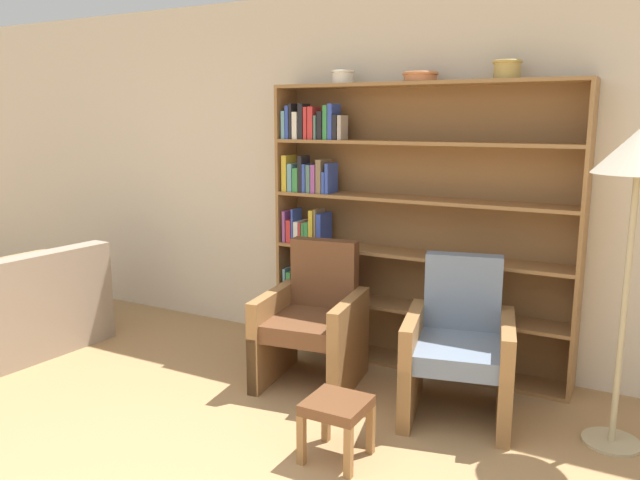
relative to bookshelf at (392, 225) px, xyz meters
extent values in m
cube|color=beige|center=(0.10, 0.17, 0.34)|extent=(12.00, 0.06, 2.75)
cube|color=olive|center=(-0.89, -0.02, -0.01)|extent=(0.02, 0.30, 2.06)
cube|color=olive|center=(1.31, -0.02, -0.01)|extent=(0.02, 0.30, 2.06)
cube|color=olive|center=(0.21, -0.02, 1.01)|extent=(2.18, 0.30, 0.03)
cube|color=olive|center=(0.21, -0.02, -1.03)|extent=(2.18, 0.30, 0.03)
cube|color=brown|center=(0.21, 0.12, -0.01)|extent=(2.18, 0.01, 2.06)
cube|color=#994C99|center=(-0.84, -0.08, -0.92)|extent=(0.04, 0.14, 0.18)
cube|color=black|center=(-0.81, -0.08, -0.92)|extent=(0.02, 0.13, 0.18)
cube|color=gold|center=(-0.79, -0.08, -0.88)|extent=(0.02, 0.13, 0.26)
cube|color=#7F6B4C|center=(-0.75, -0.06, -0.91)|extent=(0.03, 0.18, 0.21)
cube|color=#669EB2|center=(-0.72, -0.09, -0.90)|extent=(0.02, 0.12, 0.23)
cube|color=#4C756B|center=(-0.70, -0.07, -0.90)|extent=(0.02, 0.16, 0.23)
cube|color=gold|center=(-0.67, -0.06, -0.88)|extent=(0.04, 0.18, 0.27)
cube|color=#388C47|center=(-0.62, -0.08, -0.90)|extent=(0.04, 0.13, 0.23)
cube|color=olive|center=(0.21, -0.02, -0.60)|extent=(2.18, 0.30, 0.03)
cube|color=#669EB2|center=(-0.85, -0.05, -0.49)|extent=(0.02, 0.20, 0.18)
cube|color=#388C47|center=(-0.81, -0.07, -0.50)|extent=(0.04, 0.16, 0.16)
cube|color=black|center=(-0.77, -0.08, -0.50)|extent=(0.02, 0.14, 0.17)
cube|color=#334CB2|center=(-0.74, -0.07, -0.47)|extent=(0.04, 0.16, 0.22)
cube|color=#669EB2|center=(-0.70, -0.09, -0.49)|extent=(0.02, 0.12, 0.18)
cube|color=#7F6B4C|center=(-0.68, -0.08, -0.46)|extent=(0.02, 0.13, 0.26)
cube|color=#B2A899|center=(-0.64, -0.06, -0.48)|extent=(0.04, 0.19, 0.21)
cube|color=#4C756B|center=(-0.60, -0.05, -0.47)|extent=(0.03, 0.20, 0.23)
cube|color=#334CB2|center=(-0.56, -0.05, -0.45)|extent=(0.03, 0.20, 0.27)
cube|color=#B2A899|center=(-0.51, -0.07, -0.46)|extent=(0.04, 0.17, 0.26)
cube|color=#388C47|center=(-0.46, -0.05, -0.46)|extent=(0.04, 0.19, 0.26)
cube|color=red|center=(-0.41, -0.06, -0.46)|extent=(0.03, 0.19, 0.26)
cube|color=olive|center=(0.21, -0.02, -0.20)|extent=(2.18, 0.30, 0.02)
cube|color=#994C99|center=(-0.85, -0.08, -0.06)|extent=(0.02, 0.14, 0.25)
cube|color=red|center=(-0.81, -0.08, -0.09)|extent=(0.04, 0.15, 0.18)
cube|color=#334CB2|center=(-0.77, -0.08, -0.05)|extent=(0.02, 0.14, 0.27)
cube|color=white|center=(-0.74, -0.06, -0.10)|extent=(0.04, 0.17, 0.17)
cube|color=red|center=(-0.71, -0.09, -0.10)|extent=(0.02, 0.12, 0.16)
cube|color=#388C47|center=(-0.68, -0.08, -0.10)|extent=(0.02, 0.14, 0.17)
cube|color=#388C47|center=(-0.65, -0.06, -0.10)|extent=(0.04, 0.18, 0.17)
cube|color=gold|center=(-0.61, -0.08, -0.05)|extent=(0.04, 0.13, 0.27)
cube|color=#7F6B4C|center=(-0.57, -0.07, -0.05)|extent=(0.02, 0.16, 0.27)
cube|color=#334CB2|center=(-0.54, -0.05, -0.06)|extent=(0.04, 0.19, 0.25)
cube|color=olive|center=(0.21, -0.02, 0.21)|extent=(2.18, 0.30, 0.02)
cube|color=gold|center=(-0.84, -0.07, 0.36)|extent=(0.04, 0.16, 0.28)
cube|color=#669EB2|center=(-0.79, -0.05, 0.33)|extent=(0.04, 0.19, 0.22)
cube|color=#388C47|center=(-0.74, -0.07, 0.31)|extent=(0.04, 0.15, 0.18)
cube|color=black|center=(-0.70, -0.08, 0.36)|extent=(0.03, 0.13, 0.28)
cube|color=#334CB2|center=(-0.67, -0.08, 0.33)|extent=(0.03, 0.14, 0.22)
cube|color=#4C756B|center=(-0.63, -0.08, 0.32)|extent=(0.03, 0.14, 0.21)
cube|color=#994C99|center=(-0.59, -0.06, 0.33)|extent=(0.04, 0.18, 0.21)
cube|color=#7F6B4C|center=(-0.54, -0.06, 0.35)|extent=(0.04, 0.19, 0.25)
cube|color=#334CB2|center=(-0.50, -0.07, 0.30)|extent=(0.02, 0.15, 0.16)
cube|color=#334CB2|center=(-0.47, -0.06, 0.33)|extent=(0.03, 0.17, 0.23)
cube|color=olive|center=(0.21, -0.02, 0.61)|extent=(2.18, 0.30, 0.02)
cube|color=#669EB2|center=(-0.85, -0.07, 0.73)|extent=(0.03, 0.16, 0.21)
cube|color=#334CB2|center=(-0.81, -0.07, 0.75)|extent=(0.03, 0.16, 0.25)
cube|color=black|center=(-0.78, -0.09, 0.75)|extent=(0.02, 0.13, 0.26)
cube|color=white|center=(-0.74, -0.07, 0.72)|extent=(0.04, 0.16, 0.20)
cube|color=black|center=(-0.69, -0.09, 0.75)|extent=(0.04, 0.13, 0.26)
cube|color=red|center=(-0.65, -0.06, 0.74)|extent=(0.03, 0.18, 0.24)
cube|color=red|center=(-0.61, -0.08, 0.74)|extent=(0.04, 0.13, 0.24)
cube|color=#4C756B|center=(-0.57, -0.05, 0.71)|extent=(0.02, 0.19, 0.18)
cube|color=black|center=(-0.53, -0.06, 0.73)|extent=(0.04, 0.18, 0.21)
cube|color=#388C47|center=(-0.48, -0.07, 0.75)|extent=(0.03, 0.15, 0.25)
cube|color=#334CB2|center=(-0.44, -0.07, 0.75)|extent=(0.04, 0.15, 0.26)
cube|color=black|center=(-0.41, -0.07, 0.71)|extent=(0.03, 0.17, 0.18)
cube|color=#B2A899|center=(-0.37, -0.09, 0.71)|extent=(0.03, 0.12, 0.18)
cylinder|color=silver|center=(-0.40, -0.02, 1.07)|extent=(0.15, 0.15, 0.09)
torus|color=silver|center=(-0.40, -0.02, 1.11)|extent=(0.17, 0.17, 0.02)
cylinder|color=#C67547|center=(0.19, -0.02, 1.05)|extent=(0.23, 0.23, 0.06)
torus|color=#C67547|center=(0.19, -0.02, 1.08)|extent=(0.25, 0.25, 0.02)
cylinder|color=tan|center=(0.78, -0.02, 1.08)|extent=(0.17, 0.17, 0.12)
torus|color=tan|center=(0.78, -0.02, 1.13)|extent=(0.19, 0.19, 0.02)
cube|color=gray|center=(-2.37, -1.52, -0.41)|extent=(0.31, 1.75, 0.37)
cube|color=gray|center=(-2.67, -0.68, -0.73)|extent=(0.91, 0.19, 0.61)
cube|color=tan|center=(-2.48, -1.25, -0.41)|extent=(0.20, 0.37, 0.37)
cube|color=olive|center=(0.02, -0.95, -0.84)|extent=(0.08, 0.08, 0.39)
cube|color=olive|center=(-0.55, -1.02, -0.84)|extent=(0.08, 0.08, 0.39)
cube|color=olive|center=(-0.07, -0.34, -0.84)|extent=(0.08, 0.08, 0.39)
cube|color=olive|center=(-0.63, -0.42, -0.84)|extent=(0.08, 0.08, 0.39)
cube|color=brown|center=(-0.31, -0.68, -0.61)|extent=(0.56, 0.70, 0.12)
cube|color=brown|center=(-0.35, -0.40, -0.33)|extent=(0.49, 0.18, 0.51)
cube|color=olive|center=(-0.03, -0.64, -0.72)|extent=(0.17, 0.68, 0.63)
cube|color=olive|center=(-0.59, -0.72, -0.72)|extent=(0.17, 0.68, 0.63)
cube|color=olive|center=(1.07, -0.92, -0.84)|extent=(0.08, 0.08, 0.39)
cube|color=olive|center=(0.52, -1.04, -0.84)|extent=(0.08, 0.08, 0.39)
cube|color=olive|center=(0.94, -0.32, -0.84)|extent=(0.08, 0.08, 0.39)
cube|color=olive|center=(0.38, -0.45, -0.84)|extent=(0.08, 0.08, 0.39)
cube|color=slate|center=(0.73, -0.68, -0.61)|extent=(0.61, 0.73, 0.12)
cube|color=slate|center=(0.66, -0.41, -0.33)|extent=(0.49, 0.22, 0.51)
cube|color=olive|center=(1.00, -0.62, -0.72)|extent=(0.23, 0.68, 0.63)
cube|color=olive|center=(0.45, -0.74, -0.72)|extent=(0.23, 0.68, 0.63)
cylinder|color=tan|center=(1.60, -0.58, -1.03)|extent=(0.32, 0.32, 0.02)
cylinder|color=tan|center=(1.60, -0.58, -0.26)|extent=(0.04, 0.04, 1.51)
cone|color=beige|center=(1.60, -0.58, 0.61)|extent=(0.46, 0.46, 0.24)
cube|color=olive|center=(0.16, -1.33, -0.90)|extent=(0.04, 0.04, 0.28)
cube|color=olive|center=(0.44, -1.33, -0.90)|extent=(0.04, 0.04, 0.28)
cube|color=olive|center=(0.16, -1.61, -0.90)|extent=(0.04, 0.04, 0.28)
cube|color=olive|center=(0.44, -1.61, -0.90)|extent=(0.04, 0.04, 0.28)
cube|color=brown|center=(0.30, -1.47, -0.73)|extent=(0.32, 0.32, 0.06)
camera|label=1|loc=(1.70, -4.23, 0.78)|focal=35.00mm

